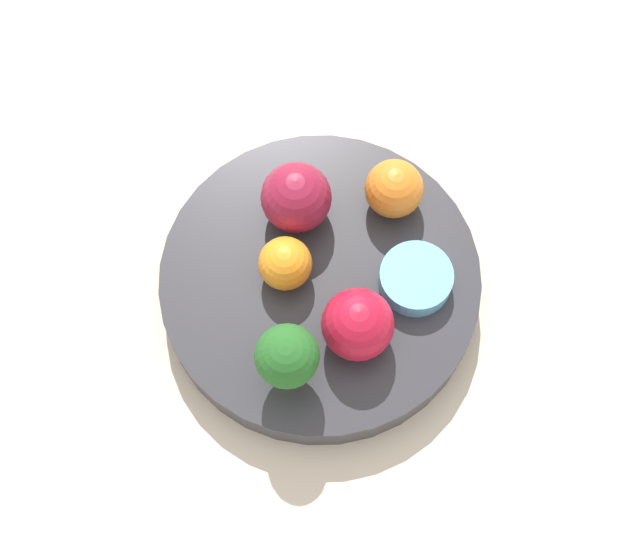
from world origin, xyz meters
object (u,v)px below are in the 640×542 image
object	(u,v)px
bowl	(320,283)
apple_green	(358,324)
broccoli	(287,357)
small_cup	(416,279)
orange_front	(285,263)
orange_back	(394,189)
apple_red	(296,198)

from	to	relation	value
bowl	apple_green	xyz separation A→B (m)	(-0.00, 0.06, 0.04)
broccoli	small_cup	xyz separation A→B (m)	(-0.12, -0.01, -0.03)
bowl	small_cup	bearing A→B (deg)	145.93
apple_green	orange_front	bearing A→B (deg)	-72.31
apple_green	orange_back	distance (m)	0.12
bowl	apple_red	xyz separation A→B (m)	(-0.01, -0.06, 0.04)
orange_front	small_cup	distance (m)	0.10
broccoli	apple_red	distance (m)	0.13
bowl	apple_red	size ratio (longest dim) A/B	4.55
orange_back	apple_red	bearing A→B (deg)	-22.02
bowl	broccoli	size ratio (longest dim) A/B	3.85
bowl	apple_green	bearing A→B (deg)	90.47
orange_front	orange_back	bearing A→B (deg)	-173.07
broccoli	orange_back	size ratio (longest dim) A/B	1.41
bowl	orange_front	xyz separation A→B (m)	(0.02, -0.01, 0.04)
bowl	apple_green	world-z (taller)	apple_green
broccoli	orange_back	distance (m)	0.16
bowl	apple_green	size ratio (longest dim) A/B	4.66
bowl	broccoli	distance (m)	0.10
apple_red	orange_back	distance (m)	0.08
apple_green	orange_front	world-z (taller)	apple_green
bowl	orange_back	distance (m)	0.10
broccoli	apple_green	world-z (taller)	broccoli
bowl	broccoli	world-z (taller)	broccoli
broccoli	apple_red	world-z (taller)	broccoli
apple_green	small_cup	distance (m)	0.07
small_cup	orange_front	bearing A→B (deg)	-33.92
orange_back	small_cup	bearing A→B (deg)	73.16
apple_red	apple_green	bearing A→B (deg)	84.88
small_cup	orange_back	bearing A→B (deg)	-106.84
apple_red	orange_front	size ratio (longest dim) A/B	1.34
broccoli	bowl	bearing A→B (deg)	-136.10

